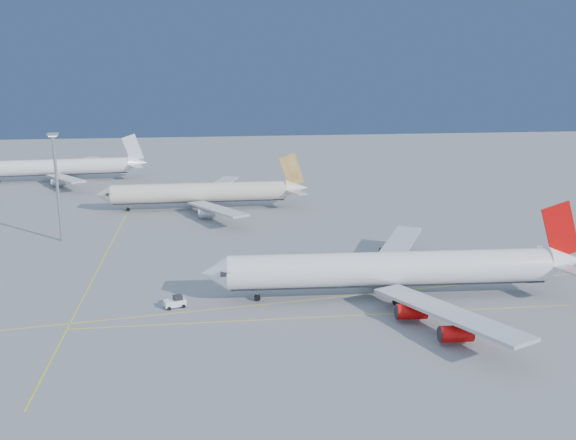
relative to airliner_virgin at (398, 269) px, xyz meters
The scene contains 7 objects.
ground 21.12m from the airliner_virgin, 163.12° to the left, with size 500.00×500.00×0.00m, color slate.
taxiway_lines 36.77m from the airliner_virgin, 160.29° to the left, with size 118.86×140.00×0.02m.
airliner_virgin is the anchor object (origin of this frame).
airliner_etihad 85.76m from the airliner_virgin, 115.47° to the left, with size 62.97×58.35×16.48m.
airliner_third 156.86m from the airliner_virgin, 124.65° to the left, with size 62.33×57.31×16.71m.
pushback_tug 42.04m from the airliner_virgin, behind, with size 4.25×3.26×2.16m.
light_mast 86.79m from the airliner_virgin, 146.71° to the left, with size 2.31×2.31×26.76m.
Camera 1 is at (-15.00, -117.72, 44.67)m, focal length 40.00 mm.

